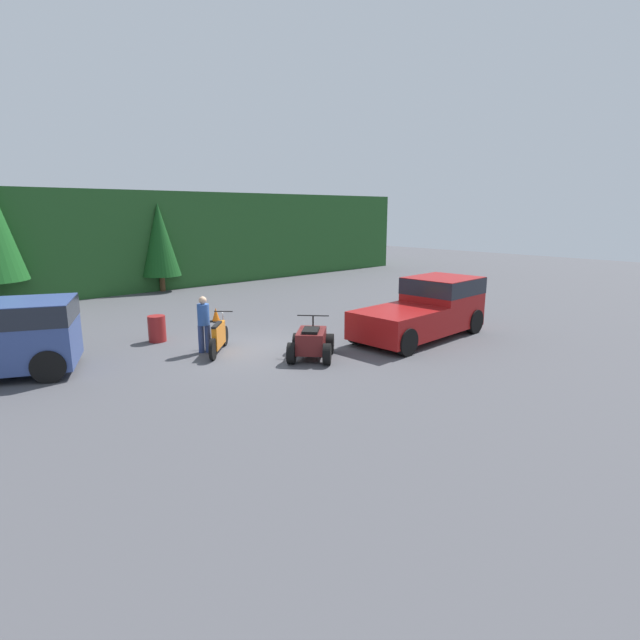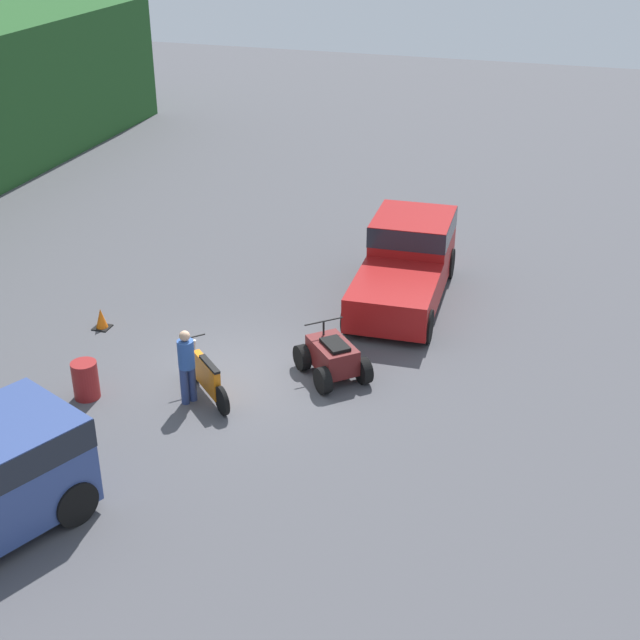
{
  "view_description": "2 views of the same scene",
  "coord_description": "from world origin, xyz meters",
  "px_view_note": "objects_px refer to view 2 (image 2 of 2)",
  "views": [
    {
      "loc": [
        -8.87,
        -12.93,
        4.33
      ],
      "look_at": [
        1.49,
        -1.6,
        0.95
      ],
      "focal_mm": 28.0,
      "sensor_mm": 36.0,
      "label": 1
    },
    {
      "loc": [
        -16.65,
        -7.23,
        10.62
      ],
      "look_at": [
        1.49,
        -1.6,
        0.95
      ],
      "focal_mm": 50.0,
      "sensor_mm": 36.0,
      "label": 2
    }
  ],
  "objects_px": {
    "quad_atv": "(332,358)",
    "dirt_bike": "(207,378)",
    "pickup_truck_red": "(407,260)",
    "rider_person": "(187,364)",
    "traffic_cone": "(101,319)",
    "steel_barrel": "(86,380)"
  },
  "relations": [
    {
      "from": "dirt_bike",
      "to": "rider_person",
      "type": "relative_size",
      "value": 0.97
    },
    {
      "from": "quad_atv",
      "to": "dirt_bike",
      "type": "bearing_deg",
      "value": 82.98
    },
    {
      "from": "rider_person",
      "to": "traffic_cone",
      "type": "xyz_separation_m",
      "value": [
        2.58,
        3.65,
        -0.71
      ]
    },
    {
      "from": "dirt_bike",
      "to": "steel_barrel",
      "type": "xyz_separation_m",
      "value": [
        -0.83,
        2.58,
        -0.04
      ]
    },
    {
      "from": "traffic_cone",
      "to": "steel_barrel",
      "type": "height_order",
      "value": "steel_barrel"
    },
    {
      "from": "quad_atv",
      "to": "steel_barrel",
      "type": "distance_m",
      "value": 5.59
    },
    {
      "from": "pickup_truck_red",
      "to": "traffic_cone",
      "type": "relative_size",
      "value": 9.65
    },
    {
      "from": "steel_barrel",
      "to": "rider_person",
      "type": "bearing_deg",
      "value": -77.38
    },
    {
      "from": "pickup_truck_red",
      "to": "quad_atv",
      "type": "height_order",
      "value": "pickup_truck_red"
    },
    {
      "from": "dirt_bike",
      "to": "steel_barrel",
      "type": "height_order",
      "value": "dirt_bike"
    },
    {
      "from": "pickup_truck_red",
      "to": "dirt_bike",
      "type": "xyz_separation_m",
      "value": [
        -6.57,
        3.08,
        -0.56
      ]
    },
    {
      "from": "dirt_bike",
      "to": "rider_person",
      "type": "xyz_separation_m",
      "value": [
        -0.33,
        0.31,
        0.48
      ]
    },
    {
      "from": "quad_atv",
      "to": "steel_barrel",
      "type": "bearing_deg",
      "value": 74.7
    },
    {
      "from": "traffic_cone",
      "to": "steel_barrel",
      "type": "distance_m",
      "value": 3.39
    },
    {
      "from": "dirt_bike",
      "to": "quad_atv",
      "type": "bearing_deg",
      "value": -100.83
    },
    {
      "from": "pickup_truck_red",
      "to": "dirt_bike",
      "type": "height_order",
      "value": "pickup_truck_red"
    },
    {
      "from": "pickup_truck_red",
      "to": "quad_atv",
      "type": "bearing_deg",
      "value": 170.02
    },
    {
      "from": "pickup_truck_red",
      "to": "steel_barrel",
      "type": "xyz_separation_m",
      "value": [
        -7.41,
        5.66,
        -0.61
      ]
    },
    {
      "from": "pickup_truck_red",
      "to": "rider_person",
      "type": "height_order",
      "value": "pickup_truck_red"
    },
    {
      "from": "pickup_truck_red",
      "to": "steel_barrel",
      "type": "distance_m",
      "value": 9.34
    },
    {
      "from": "dirt_bike",
      "to": "pickup_truck_red",
      "type": "bearing_deg",
      "value": -71.17
    },
    {
      "from": "quad_atv",
      "to": "steel_barrel",
      "type": "xyz_separation_m",
      "value": [
        -2.53,
        4.99,
        -0.04
      ]
    }
  ]
}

